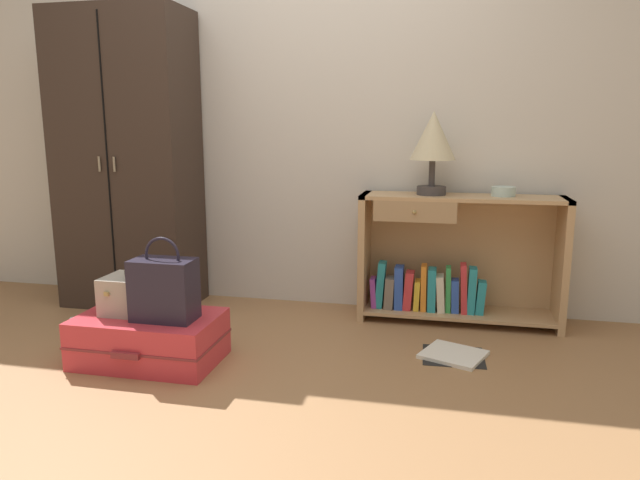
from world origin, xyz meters
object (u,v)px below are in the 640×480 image
at_px(handbag, 164,289).
at_px(bottle, 75,335).
at_px(bowl, 503,191).
at_px(suitcase_large, 150,338).
at_px(wardrobe, 128,162).
at_px(train_case, 135,294).
at_px(bookshelf, 450,263).
at_px(open_book_on_floor, 453,355).
at_px(table_lamp, 433,140).

relative_size(handbag, bottle, 2.37).
distance_m(bowl, suitcase_large, 2.10).
height_order(wardrobe, train_case, wardrobe).
relative_size(wardrobe, handbag, 4.59).
distance_m(wardrobe, bowl, 2.33).
height_order(wardrobe, handbag, wardrobe).
bearing_deg(train_case, bowl, 27.73).
distance_m(bookshelf, bottle, 2.14).
relative_size(bowl, handbag, 0.33).
bearing_deg(open_book_on_floor, bowl, 67.18).
height_order(wardrobe, bowl, wardrobe).
height_order(handbag, open_book_on_floor, handbag).
height_order(wardrobe, bookshelf, wardrobe).
distance_m(table_lamp, bottle, 2.24).
bearing_deg(train_case, bookshelf, 31.52).
relative_size(table_lamp, suitcase_large, 0.69).
distance_m(table_lamp, bowl, 0.50).
height_order(handbag, bottle, handbag).
bearing_deg(suitcase_large, handbag, -17.02).
distance_m(bookshelf, handbag, 1.68).
distance_m(wardrobe, suitcase_large, 1.35).
height_order(bowl, handbag, bowl).
bearing_deg(table_lamp, wardrobe, -177.94).
bearing_deg(bookshelf, bowl, 2.55).
height_order(bottle, open_book_on_floor, bottle).
bearing_deg(bookshelf, handbag, -143.18).
xyz_separation_m(bookshelf, table_lamp, (-0.13, -0.01, 0.73)).
bearing_deg(bowl, table_lamp, -177.30).
distance_m(bookshelf, table_lamp, 0.74).
relative_size(suitcase_large, handbag, 1.72).
height_order(suitcase_large, train_case, train_case).
bearing_deg(bowl, suitcase_large, -150.44).
xyz_separation_m(wardrobe, bottle, (0.12, -0.83, -0.85)).
bearing_deg(bowl, open_book_on_floor, -112.82).
xyz_separation_m(wardrobe, open_book_on_floor, (2.08, -0.51, -0.92)).
xyz_separation_m(bottle, open_book_on_floor, (1.95, 0.33, -0.07)).
bearing_deg(suitcase_large, train_case, 159.75).
bearing_deg(open_book_on_floor, suitcase_large, -165.34).
xyz_separation_m(table_lamp, suitcase_large, (-1.33, -0.96, -0.96)).
relative_size(table_lamp, handbag, 1.18).
xyz_separation_m(suitcase_large, bottle, (-0.47, 0.06, -0.04)).
relative_size(bookshelf, train_case, 3.93).
xyz_separation_m(handbag, open_book_on_floor, (1.37, 0.42, -0.38)).
bearing_deg(table_lamp, bowl, 2.70).
relative_size(wardrobe, bowl, 13.70).
height_order(bookshelf, table_lamp, table_lamp).
bearing_deg(suitcase_large, open_book_on_floor, 14.66).
height_order(wardrobe, suitcase_large, wardrobe).
xyz_separation_m(wardrobe, bowl, (2.33, 0.09, -0.14)).
distance_m(bookshelf, bowl, 0.52).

